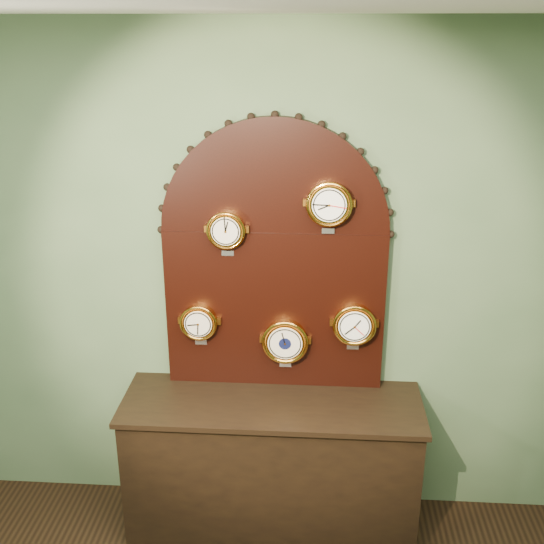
# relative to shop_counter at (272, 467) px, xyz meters

# --- Properties ---
(wall_back) EXTENTS (4.00, 0.00, 4.00)m
(wall_back) POSITION_rel_shop_counter_xyz_m (0.00, 0.27, 1.00)
(wall_back) COLOR #506A49
(wall_back) RESTS_ON ground
(shop_counter) EXTENTS (1.60, 0.50, 0.80)m
(shop_counter) POSITION_rel_shop_counter_xyz_m (0.00, 0.00, 0.00)
(shop_counter) COLOR black
(shop_counter) RESTS_ON ground_plane
(display_board) EXTENTS (1.26, 0.06, 1.53)m
(display_board) POSITION_rel_shop_counter_xyz_m (0.00, 0.22, 1.23)
(display_board) COLOR black
(display_board) RESTS_ON shop_counter
(roman_clock) EXTENTS (0.20, 0.08, 0.25)m
(roman_clock) POSITION_rel_shop_counter_xyz_m (-0.25, 0.15, 1.36)
(roman_clock) COLOR orange
(roman_clock) RESTS_ON display_board
(arabic_clock) EXTENTS (0.24, 0.08, 0.29)m
(arabic_clock) POSITION_rel_shop_counter_xyz_m (0.28, 0.15, 1.51)
(arabic_clock) COLOR orange
(arabic_clock) RESTS_ON display_board
(hygrometer) EXTENTS (0.21, 0.08, 0.26)m
(hygrometer) POSITION_rel_shop_counter_xyz_m (-0.41, 0.15, 0.83)
(hygrometer) COLOR orange
(hygrometer) RESTS_ON display_board
(barometer) EXTENTS (0.26, 0.08, 0.31)m
(barometer) POSITION_rel_shop_counter_xyz_m (0.06, 0.15, 0.72)
(barometer) COLOR orange
(barometer) RESTS_ON display_board
(tide_clock) EXTENTS (0.24, 0.08, 0.29)m
(tide_clock) POSITION_rel_shop_counter_xyz_m (0.44, 0.15, 0.84)
(tide_clock) COLOR orange
(tide_clock) RESTS_ON display_board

